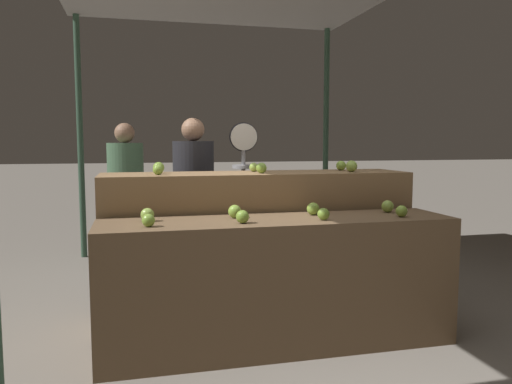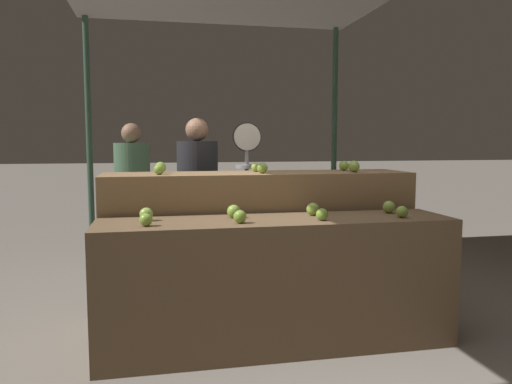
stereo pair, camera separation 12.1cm
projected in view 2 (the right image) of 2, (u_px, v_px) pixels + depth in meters
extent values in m
plane|color=gray|center=(277.00, 345.00, 3.34)|extent=(60.00, 60.00, 0.00)
cylinder|color=#33513D|center=(89.00, 138.00, 5.84)|extent=(0.07, 0.07, 2.80)
cylinder|color=#33513D|center=(334.00, 139.00, 6.45)|extent=(0.07, 0.07, 2.80)
cube|color=brown|center=(277.00, 283.00, 3.30)|extent=(2.33, 0.55, 0.85)
cube|color=olive|center=(258.00, 245.00, 3.87)|extent=(2.33, 0.55, 1.12)
sphere|color=#7AA338|center=(146.00, 220.00, 2.97)|extent=(0.08, 0.08, 0.08)
sphere|color=#7AA338|center=(240.00, 217.00, 3.08)|extent=(0.08, 0.08, 0.08)
sphere|color=#7AA338|center=(322.00, 214.00, 3.19)|extent=(0.08, 0.08, 0.08)
sphere|color=#84AD3D|center=(402.00, 212.00, 3.31)|extent=(0.08, 0.08, 0.08)
sphere|color=#8EB247|center=(146.00, 214.00, 3.18)|extent=(0.09, 0.09, 0.09)
sphere|color=#84AD3D|center=(234.00, 211.00, 3.30)|extent=(0.09, 0.09, 0.09)
sphere|color=#84AD3D|center=(313.00, 209.00, 3.41)|extent=(0.09, 0.09, 0.09)
sphere|color=#8EB247|center=(389.00, 207.00, 3.53)|extent=(0.09, 0.09, 0.09)
sphere|color=#7AA338|center=(159.00, 170.00, 3.56)|extent=(0.07, 0.07, 0.07)
sphere|color=#7AA338|center=(262.00, 168.00, 3.71)|extent=(0.08, 0.08, 0.08)
sphere|color=#8EB247|center=(354.00, 166.00, 3.86)|extent=(0.09, 0.09, 0.09)
sphere|color=#7AA338|center=(160.00, 167.00, 3.75)|extent=(0.08, 0.08, 0.08)
sphere|color=#8EB247|center=(256.00, 167.00, 3.91)|extent=(0.07, 0.07, 0.07)
sphere|color=#84AD3D|center=(344.00, 166.00, 4.05)|extent=(0.08, 0.08, 0.08)
cylinder|color=#99999E|center=(247.00, 216.00, 4.38)|extent=(0.04, 0.04, 1.42)
cylinder|color=black|center=(247.00, 137.00, 4.31)|extent=(0.25, 0.01, 0.25)
cylinder|color=silver|center=(247.00, 137.00, 4.30)|extent=(0.23, 0.02, 0.23)
cylinder|color=#99999E|center=(247.00, 158.00, 4.31)|extent=(0.01, 0.01, 0.14)
cylinder|color=#99999E|center=(247.00, 167.00, 4.32)|extent=(0.20, 0.20, 0.03)
cube|color=#2D2D38|center=(198.00, 251.00, 4.56)|extent=(0.32, 0.27, 0.73)
cylinder|color=#232328|center=(198.00, 176.00, 4.49)|extent=(0.49, 0.49, 0.63)
sphere|color=#936B51|center=(197.00, 130.00, 4.45)|extent=(0.21, 0.21, 0.21)
cube|color=#2D2D38|center=(134.00, 237.00, 5.25)|extent=(0.28, 0.18, 0.72)
cylinder|color=#476B4C|center=(132.00, 173.00, 5.18)|extent=(0.38, 0.38, 0.63)
sphere|color=#936B51|center=(131.00, 133.00, 5.14)|extent=(0.20, 0.20, 0.20)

